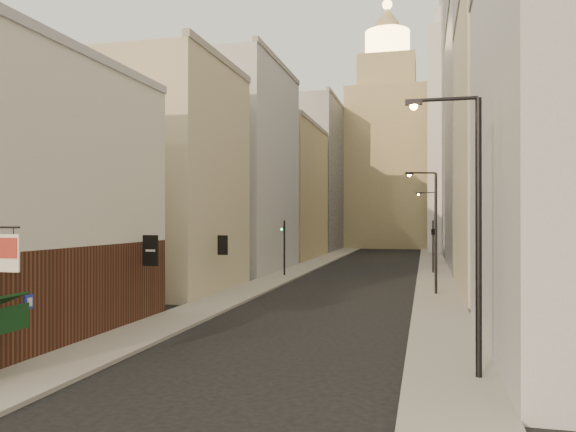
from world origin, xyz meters
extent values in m
cube|color=gray|center=(-6.50, 55.00, 0.07)|extent=(3.00, 140.00, 0.15)
cube|color=gray|center=(6.50, 55.00, 0.07)|extent=(3.00, 140.00, 0.15)
cube|color=#512C1D|center=(-11.00, 9.00, 2.00)|extent=(6.00, 16.00, 4.00)
cube|color=beige|center=(-11.00, 9.00, 8.00)|extent=(6.00, 16.00, 8.00)
cube|color=#9F9EA3|center=(-8.20, 9.00, 12.10)|extent=(0.60, 16.00, 0.40)
cube|color=maroon|center=(-6.10, 3.00, 4.30)|extent=(0.70, 0.10, 0.60)
cube|color=#1C2BB3|center=(-7.95, 6.20, 2.20)|extent=(0.08, 0.40, 0.50)
cube|color=black|center=(-7.30, 14.00, 3.60)|extent=(0.80, 0.08, 1.50)
cube|color=black|center=(-7.30, 24.00, 3.40)|extent=(0.70, 0.08, 1.30)
cube|color=#BAB193|center=(-12.00, 26.00, 8.00)|extent=(8.00, 12.00, 16.00)
cube|color=#9F9EA3|center=(-12.00, 42.00, 10.00)|extent=(8.00, 16.00, 20.00)
cube|color=#998962|center=(-12.00, 60.00, 8.50)|extent=(8.00, 18.00, 17.00)
cube|color=gray|center=(-12.00, 80.00, 12.00)|extent=(8.00, 20.00, 24.00)
cube|color=#BAB193|center=(12.00, 30.00, 10.00)|extent=(8.00, 16.00, 20.00)
cube|color=gray|center=(12.00, 50.00, 13.00)|extent=(8.00, 20.00, 26.00)
cube|color=gray|center=(18.00, 78.00, 25.00)|extent=(20.00, 22.00, 50.00)
cube|color=#998962|center=(-1.00, 92.00, 14.00)|extent=(14.00, 14.00, 28.00)
cube|color=#998962|center=(-1.00, 92.00, 31.00)|extent=(10.00, 10.00, 6.00)
cylinder|color=#FFCC72|center=(-1.00, 92.00, 36.50)|extent=(8.00, 8.00, 5.00)
cone|color=#998962|center=(-1.00, 92.00, 41.00)|extent=(7.00, 7.00, 5.00)
sphere|color=#FFCC72|center=(-1.00, 92.00, 44.00)|extent=(1.80, 1.80, 1.80)
cube|color=silver|center=(10.00, 78.00, 17.00)|extent=(8.00, 8.00, 34.00)
cylinder|color=silver|center=(10.00, 78.00, 35.50)|extent=(6.00, 6.00, 3.00)
sphere|color=#9F9EA3|center=(10.00, 78.00, 38.00)|extent=(4.40, 4.40, 4.40)
cylinder|color=black|center=(7.34, 7.77, 4.49)|extent=(0.20, 0.20, 8.99)
cylinder|color=black|center=(6.34, 7.77, 8.99)|extent=(2.00, 0.13, 0.12)
cube|color=black|center=(5.34, 7.76, 8.94)|extent=(0.55, 0.22, 0.18)
sphere|color=gold|center=(5.34, 7.76, 8.81)|extent=(0.24, 0.24, 0.24)
cylinder|color=black|center=(6.38, 27.79, 4.10)|extent=(0.18, 0.18, 8.20)
cylinder|color=black|center=(5.52, 27.49, 8.20)|extent=(1.75, 0.71, 0.11)
cube|color=black|center=(4.66, 27.19, 8.16)|extent=(0.54, 0.36, 0.16)
sphere|color=gold|center=(4.66, 27.19, 8.04)|extent=(0.22, 0.22, 0.22)
cylinder|color=black|center=(6.63, 45.80, 3.86)|extent=(0.17, 0.17, 7.71)
cylinder|color=black|center=(5.83, 46.11, 7.71)|extent=(1.64, 0.71, 0.10)
cube|color=black|center=(5.03, 46.42, 7.67)|extent=(0.51, 0.34, 0.15)
sphere|color=gold|center=(5.03, 46.42, 7.56)|extent=(0.21, 0.21, 0.21)
cylinder|color=black|center=(-6.44, 37.22, 2.50)|extent=(0.16, 0.16, 5.00)
imported|color=black|center=(-6.44, 37.22, 4.20)|extent=(0.47, 0.47, 1.19)
sphere|color=#19E533|center=(-6.69, 37.22, 4.20)|extent=(0.16, 0.16, 0.16)
cylinder|color=black|center=(6.38, 42.80, 2.50)|extent=(0.16, 0.16, 5.00)
imported|color=black|center=(6.38, 42.80, 4.20)|extent=(0.58, 0.58, 1.25)
sphere|color=#19E533|center=(6.63, 42.80, 4.20)|extent=(0.16, 0.16, 0.16)
camera|label=1|loc=(5.71, -10.88, 5.16)|focal=35.00mm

